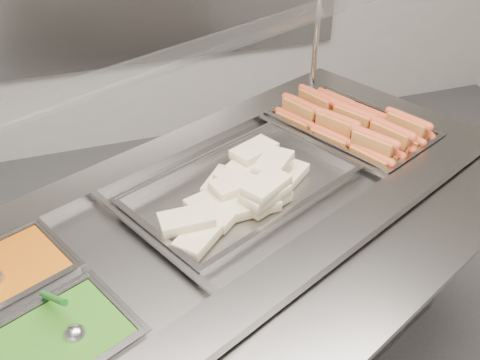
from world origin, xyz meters
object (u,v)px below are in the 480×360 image
object	(u,v)px
steam_counter	(230,294)
pan_hotdogs	(350,134)
serving_spoon	(71,329)
pan_wraps	(242,191)
sneeze_guard	(176,60)

from	to	relation	value
steam_counter	pan_hotdogs	xyz separation A→B (m)	(0.60, 0.28, 0.43)
serving_spoon	pan_wraps	bearing A→B (deg)	37.35
pan_hotdogs	serving_spoon	distance (m)	1.32
sneeze_guard	steam_counter	bearing A→B (deg)	-65.16
steam_counter	sneeze_guard	bearing A→B (deg)	114.84
pan_wraps	serving_spoon	distance (m)	0.73
steam_counter	sneeze_guard	distance (m)	0.89
steam_counter	pan_hotdogs	bearing A→B (deg)	24.83
steam_counter	serving_spoon	distance (m)	0.83
pan_hotdogs	steam_counter	bearing A→B (deg)	-155.17
serving_spoon	steam_counter	bearing A→B (deg)	38.53
steam_counter	pan_hotdogs	distance (m)	0.79
steam_counter	serving_spoon	bearing A→B (deg)	-141.47
serving_spoon	pan_hotdogs	bearing A→B (deg)	31.72
pan_hotdogs	serving_spoon	bearing A→B (deg)	-148.28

